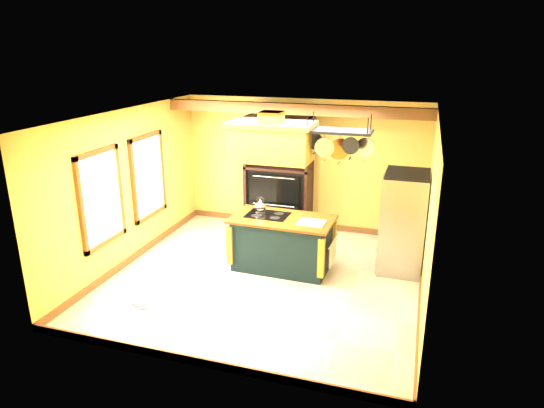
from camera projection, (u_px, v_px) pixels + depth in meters
The scene contains 15 objects.
floor at pixel (265, 277), 8.13m from camera, with size 5.00×5.00×0.00m, color beige.
ceiling at pixel (265, 115), 7.28m from camera, with size 5.00×5.00×0.00m, color white.
wall_back at pixel (303, 165), 9.97m from camera, with size 5.00×0.02×2.70m, color gold.
wall_front at pixel (196, 266), 5.44m from camera, with size 5.00×0.02×2.70m, color gold.
wall_left at pixel (129, 187), 8.42m from camera, with size 0.02×5.00×2.70m, color gold.
wall_right at pixel (429, 217), 6.99m from camera, with size 0.02×5.00×2.70m, color gold.
ceiling_beam at pixel (294, 109), 8.85m from camera, with size 5.00×0.15×0.20m, color brown.
window_near at pixel (102, 198), 7.67m from camera, with size 0.06×1.06×1.56m.
window_far at pixel (149, 176), 8.93m from camera, with size 0.06×1.06×1.56m.
kitchen_island at pixel (282, 243), 8.34m from camera, with size 1.75×1.01×1.11m.
range_hood at pixel (271, 140), 7.84m from camera, with size 1.39×0.78×0.80m.
pot_rack at pixel (339, 138), 7.50m from camera, with size 1.09×0.50×0.73m.
refrigerator at pixel (403, 224), 8.18m from camera, with size 0.73×0.86×1.69m.
hutch at pixel (279, 187), 10.00m from camera, with size 1.34×0.61×2.37m.
floor_register at pixel (140, 306), 7.23m from camera, with size 0.28×0.12×0.01m, color black.
Camera 1 is at (2.30, -6.96, 3.72)m, focal length 32.00 mm.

